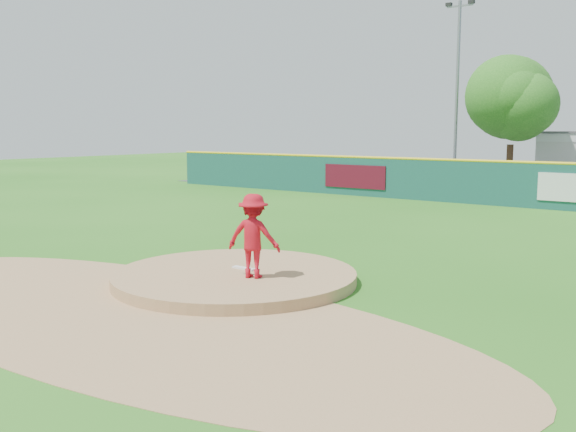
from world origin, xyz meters
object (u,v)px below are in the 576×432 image
Objects in this scene: pitcher at (254,236)px; light_pole_left at (457,85)px; playground_slide at (290,168)px; deciduous_tree at (512,108)px.

pitcher is 28.43m from light_pole_left.
deciduous_tree is at bearing 7.59° from playground_slide.
deciduous_tree is 0.67× the size of light_pole_left.
playground_slide is at bearing -73.72° from pitcher.
pitcher is 28.57m from playground_slide.
deciduous_tree is 4.72m from light_pole_left.
pitcher is 0.57× the size of playground_slide.
playground_slide is 11.66m from light_pole_left.
deciduous_tree is (-2.71, 25.19, 3.39)m from pitcher.
pitcher is 0.17× the size of light_pole_left.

